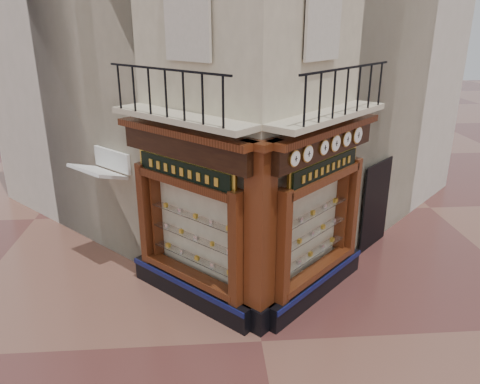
{
  "coord_description": "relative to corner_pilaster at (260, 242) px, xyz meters",
  "views": [
    {
      "loc": [
        -0.99,
        -7.61,
        6.02
      ],
      "look_at": [
        -0.28,
        2.0,
        2.44
      ],
      "focal_mm": 35.0,
      "sensor_mm": 36.0,
      "label": 1
    }
  ],
  "objects": [
    {
      "name": "clock_e",
      "position": [
        1.98,
        1.38,
        1.67
      ],
      "size": [
        0.28,
        0.28,
        0.34
      ],
      "rotation": [
        0.0,
        0.0,
        0.79
      ],
      "color": "#BA923E",
      "rests_on": "ground"
    },
    {
      "name": "ground",
      "position": [
        0.0,
        -0.5,
        -1.95
      ],
      "size": [
        80.0,
        80.0,
        0.0
      ],
      "primitive_type": "plane",
      "color": "#542B27",
      "rests_on": "ground"
    },
    {
      "name": "corner_pilaster",
      "position": [
        0.0,
        0.0,
        0.0
      ],
      "size": [
        0.85,
        0.85,
        3.98
      ],
      "rotation": [
        0.0,
        0.0,
        0.79
      ],
      "color": "black",
      "rests_on": "ground"
    },
    {
      "name": "shopfront_left",
      "position": [
        -1.41,
        1.07,
        0.03
      ],
      "size": [
        2.86,
        2.86,
        3.98
      ],
      "rotation": [
        0.0,
        0.0,
        2.36
      ],
      "color": "black",
      "rests_on": "ground"
    },
    {
      "name": "clock_c",
      "position": [
        1.33,
        0.73,
        1.67
      ],
      "size": [
        0.26,
        0.26,
        0.32
      ],
      "rotation": [
        0.0,
        0.0,
        0.79
      ],
      "color": "#BA923E",
      "rests_on": "ground"
    },
    {
      "name": "clock_f",
      "position": [
        2.33,
        1.72,
        1.67
      ],
      "size": [
        0.31,
        0.31,
        0.39
      ],
      "rotation": [
        0.0,
        0.0,
        0.79
      ],
      "color": "#BA923E",
      "rests_on": "ground"
    },
    {
      "name": "main_building",
      "position": [
        0.0,
        5.66,
        4.05
      ],
      "size": [
        11.31,
        11.31,
        12.0
      ],
      "primitive_type": "cube",
      "rotation": [
        0.0,
        0.0,
        0.79
      ],
      "color": "beige",
      "rests_on": "ground"
    },
    {
      "name": "clock_a",
      "position": [
        0.61,
        0.01,
        1.67
      ],
      "size": [
        0.26,
        0.26,
        0.32
      ],
      "rotation": [
        0.0,
        0.0,
        0.79
      ],
      "color": "#BA923E",
      "rests_on": "ground"
    },
    {
      "name": "balcony",
      "position": [
        0.0,
        0.99,
        2.27
      ],
      "size": [
        5.94,
        2.97,
        1.03
      ],
      "color": "beige",
      "rests_on": "ground"
    },
    {
      "name": "awning",
      "position": [
        -3.66,
        2.95,
        -1.95
      ],
      "size": [
        1.56,
        1.56,
        0.33
      ],
      "primitive_type": null,
      "rotation": [
        0.32,
        0.0,
        2.36
      ],
      "color": "silver",
      "rests_on": "ground"
    },
    {
      "name": "clock_d",
      "position": [
        1.65,
        1.05,
        1.67
      ],
      "size": [
        0.29,
        0.29,
        0.36
      ],
      "rotation": [
        0.0,
        0.0,
        0.79
      ],
      "color": "#BA923E",
      "rests_on": "ground"
    },
    {
      "name": "neighbour_left",
      "position": [
        -2.47,
        8.13,
        3.55
      ],
      "size": [
        11.31,
        11.31,
        11.0
      ],
      "primitive_type": "cube",
      "rotation": [
        0.0,
        0.0,
        0.79
      ],
      "color": "beige",
      "rests_on": "ground"
    },
    {
      "name": "signboard_right",
      "position": [
        1.46,
        1.01,
        1.15
      ],
      "size": [
        1.89,
        1.89,
        0.5
      ],
      "rotation": [
        0.0,
        0.0,
        0.79
      ],
      "color": "gold",
      "rests_on": "ground"
    },
    {
      "name": "signboard_left",
      "position": [
        -1.46,
        1.01,
        1.15
      ],
      "size": [
        2.03,
        2.03,
        0.54
      ],
      "rotation": [
        0.0,
        0.0,
        2.36
      ],
      "color": "gold",
      "rests_on": "ground"
    },
    {
      "name": "shopfront_right",
      "position": [
        1.41,
        1.07,
        0.03
      ],
      "size": [
        2.86,
        2.86,
        3.98
      ],
      "rotation": [
        0.0,
        0.0,
        0.79
      ],
      "color": "black",
      "rests_on": "ground"
    },
    {
      "name": "neighbour_right",
      "position": [
        2.47,
        8.13,
        3.55
      ],
      "size": [
        11.31,
        11.31,
        11.0
      ],
      "primitive_type": "cube",
      "rotation": [
        0.0,
        0.0,
        0.79
      ],
      "color": "beige",
      "rests_on": "ground"
    },
    {
      "name": "clock_b",
      "position": [
        0.92,
        0.31,
        1.67
      ],
      "size": [
        0.28,
        0.28,
        0.35
      ],
      "rotation": [
        0.0,
        0.0,
        0.79
      ],
      "color": "#BA923E",
      "rests_on": "ground"
    }
  ]
}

